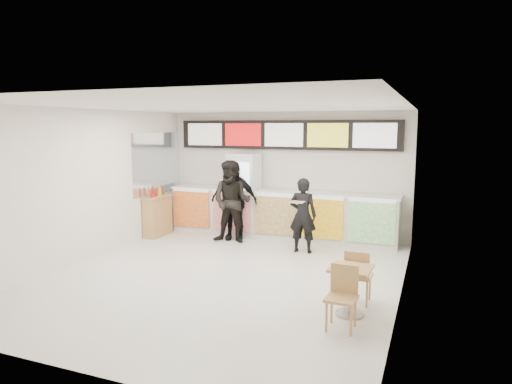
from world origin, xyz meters
The scene contains 15 objects.
floor centered at (0.00, 0.00, 0.00)m, with size 7.00×7.00×0.00m, color beige.
ceiling centered at (0.00, 0.00, 3.00)m, with size 7.00×7.00×0.00m, color white.
wall_back centered at (0.00, 3.50, 1.50)m, with size 6.00×6.00×0.00m, color silver.
wall_left centered at (-3.00, 0.00, 1.50)m, with size 7.00×7.00×0.00m, color silver.
wall_right centered at (3.00, 0.00, 1.50)m, with size 7.00×7.00×0.00m, color silver.
service_counter centered at (0.00, 3.09, 0.57)m, with size 5.56×0.77×1.14m.
menu_board centered at (0.00, 3.41, 2.45)m, with size 5.50×0.14×0.70m.
drinks_fridge centered at (-0.93, 3.11, 1.00)m, with size 0.70×0.67×2.00m.
mirror_panel centered at (-2.99, 2.45, 1.75)m, with size 0.01×2.00×1.50m, color #B2B7BF.
customer_main centered at (0.87, 2.03, 0.80)m, with size 0.58×0.38×1.60m, color black.
customer_left centered at (-0.87, 2.24, 0.95)m, with size 0.92×0.72×1.89m, color black.
customer_mid centered at (-0.95, 2.53, 0.93)m, with size 1.09×0.45×1.85m, color black.
pizza_slice centered at (0.87, 1.58, 1.16)m, with size 0.36×0.36×0.02m.
cafe_table centered at (2.38, -0.88, 0.49)m, with size 0.59×1.44×0.83m.
condiment_ledge centered at (-2.82, 2.16, 0.50)m, with size 0.35×0.87×1.16m.
Camera 1 is at (3.40, -7.10, 2.65)m, focal length 32.00 mm.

